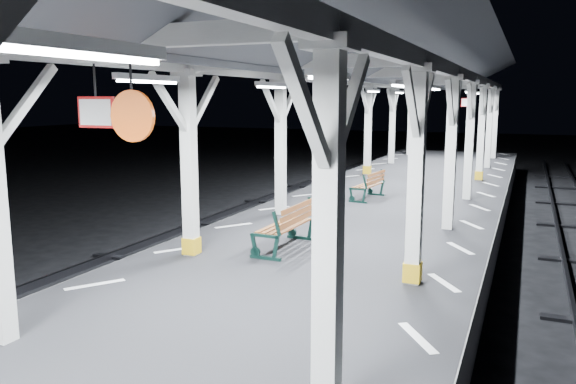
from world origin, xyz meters
The scene contains 7 objects.
ground centered at (0.00, 0.00, 0.00)m, with size 120.00×120.00×0.00m, color black.
platform centered at (0.00, 0.00, 0.50)m, with size 6.00×50.00×1.00m, color black.
hazard_stripes_left centered at (-2.45, 0.00, 1.00)m, with size 1.00×48.00×0.01m, color silver.
hazard_stripes_right centered at (2.45, 0.00, 1.00)m, with size 1.00×48.00×0.01m, color silver.
canopy centered at (0.00, -0.02, 4.56)m, with size 5.40×49.00×4.65m.
bench_mid centered at (-0.52, 3.06, 1.48)m, with size 0.66×1.68×0.90m.
bench_far centered at (-0.52, 8.91, 1.42)m, with size 0.69×1.51×0.79m.
Camera 1 is at (3.52, -6.40, 3.82)m, focal length 35.00 mm.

